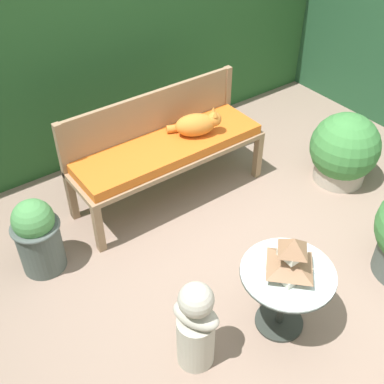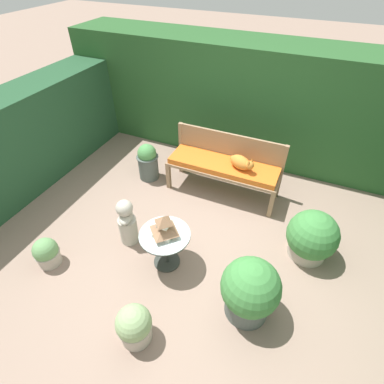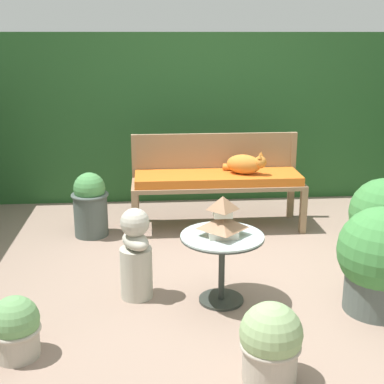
# 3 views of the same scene
# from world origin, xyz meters

# --- Properties ---
(ground) EXTENTS (30.00, 30.00, 0.00)m
(ground) POSITION_xyz_m (0.00, 0.00, 0.00)
(ground) COLOR gray
(foliage_hedge_back) EXTENTS (6.40, 0.99, 1.86)m
(foliage_hedge_back) POSITION_xyz_m (0.00, 2.56, 0.93)
(foliage_hedge_back) COLOR #285628
(foliage_hedge_back) RESTS_ON ground
(foliage_hedge_left) EXTENTS (0.70, 3.66, 1.42)m
(foliage_hedge_left) POSITION_xyz_m (-2.85, 0.23, 0.71)
(foliage_hedge_left) COLOR #234C2D
(foliage_hedge_left) RESTS_ON ground
(garden_bench) EXTENTS (1.66, 0.52, 0.55)m
(garden_bench) POSITION_xyz_m (0.03, 1.16, 0.47)
(garden_bench) COLOR #937556
(garden_bench) RESTS_ON ground
(bench_backrest) EXTENTS (1.66, 0.06, 0.89)m
(bench_backrest) POSITION_xyz_m (0.03, 1.40, 0.66)
(bench_backrest) COLOR #937556
(bench_backrest) RESTS_ON ground
(cat) EXTENTS (0.40, 0.35, 0.22)m
(cat) POSITION_xyz_m (0.30, 1.13, 0.64)
(cat) COLOR orange
(cat) RESTS_ON garden_bench
(patio_table) EXTENTS (0.59, 0.59, 0.50)m
(patio_table) POSITION_xyz_m (-0.13, -0.37, 0.39)
(patio_table) COLOR #2D332D
(patio_table) RESTS_ON ground
(pagoda_birdhouse) EXTENTS (0.27, 0.27, 0.28)m
(pagoda_birdhouse) POSITION_xyz_m (-0.13, -0.37, 0.62)
(pagoda_birdhouse) COLOR silver
(pagoda_birdhouse) RESTS_ON patio_table
(garden_bust) EXTENTS (0.27, 0.33, 0.67)m
(garden_bust) POSITION_xyz_m (-0.73, -0.25, 0.33)
(garden_bust) COLOR #B7B2A3
(garden_bust) RESTS_ON ground
(potted_plant_table_near) EXTENTS (0.35, 0.35, 0.61)m
(potted_plant_table_near) POSITION_xyz_m (-1.18, 1.03, 0.31)
(potted_plant_table_near) COLOR #4C5651
(potted_plant_table_near) RESTS_ON ground
(potted_plant_hedge_corner) EXTENTS (0.60, 0.60, 0.74)m
(potted_plant_hedge_corner) POSITION_xyz_m (0.93, -0.59, 0.37)
(potted_plant_hedge_corner) COLOR #4C5651
(potted_plant_hedge_corner) RESTS_ON ground
(potted_plant_table_far) EXTENTS (0.61, 0.61, 0.65)m
(potted_plant_table_far) POSITION_xyz_m (1.41, 0.45, 0.30)
(potted_plant_table_far) COLOR #ADA393
(potted_plant_table_far) RESTS_ON ground
(potted_plant_bench_right) EXTENTS (0.30, 0.30, 0.38)m
(potted_plant_bench_right) POSITION_xyz_m (-1.43, -0.95, 0.19)
(potted_plant_bench_right) COLOR #ADA393
(potted_plant_bench_right) RESTS_ON ground
(potted_plant_bench_left) EXTENTS (0.35, 0.35, 0.46)m
(potted_plant_bench_left) POSITION_xyz_m (0.02, -1.30, 0.23)
(potted_plant_bench_left) COLOR #ADA393
(potted_plant_bench_left) RESTS_ON ground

